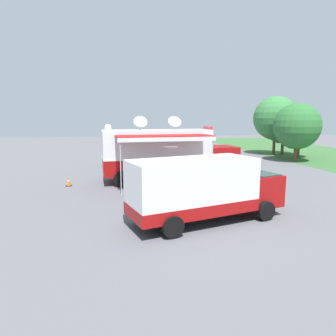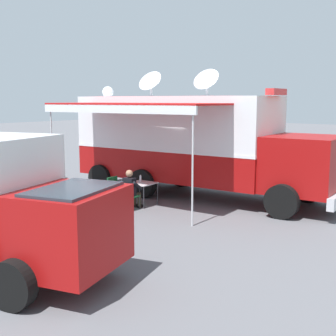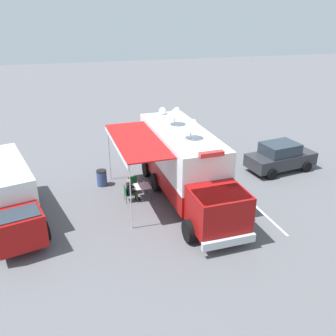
% 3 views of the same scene
% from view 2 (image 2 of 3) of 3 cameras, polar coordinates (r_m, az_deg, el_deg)
% --- Properties ---
extents(ground_plane, '(100.00, 100.00, 0.00)m').
position_cam_2_polar(ground_plane, '(16.36, 0.98, -3.23)').
color(ground_plane, '#5B5B60').
extents(lot_stripe, '(0.46, 4.80, 0.01)m').
position_cam_2_polar(lot_stripe, '(17.74, 14.94, -2.57)').
color(lot_stripe, silver).
rests_on(lot_stripe, ground).
extents(command_truck, '(5.39, 9.64, 4.53)m').
position_cam_2_polar(command_truck, '(15.64, 3.23, 3.43)').
color(command_truck, '#9E0F0F').
rests_on(command_truck, ground).
extents(folding_table, '(0.85, 0.85, 0.73)m').
position_cam_2_polar(folding_table, '(14.44, -3.40, -2.12)').
color(folding_table, silver).
rests_on(folding_table, ground).
extents(water_bottle, '(0.07, 0.07, 0.22)m').
position_cam_2_polar(water_bottle, '(14.60, -3.54, -1.36)').
color(water_bottle, silver).
rests_on(water_bottle, folding_table).
extents(folding_chair_at_table, '(0.51, 0.51, 0.87)m').
position_cam_2_polar(folding_chair_at_table, '(13.80, -5.19, -3.32)').
color(folding_chair_at_table, '#19562D').
rests_on(folding_chair_at_table, ground).
extents(folding_chair_beside_table, '(0.51, 0.51, 0.87)m').
position_cam_2_polar(folding_chair_beside_table, '(14.79, -6.76, -2.53)').
color(folding_chair_beside_table, '#19562D').
rests_on(folding_chair_beside_table, ground).
extents(seated_responder, '(0.68, 0.58, 1.25)m').
position_cam_2_polar(seated_responder, '(13.92, -4.70, -2.63)').
color(seated_responder, black).
rests_on(seated_responder, ground).
extents(trash_bin, '(0.57, 0.57, 0.91)m').
position_cam_2_polar(trash_bin, '(14.68, -14.52, -3.07)').
color(trash_bin, '#384C7F').
rests_on(trash_bin, ground).
extents(traffic_cone, '(0.36, 0.36, 0.58)m').
position_cam_2_polar(traffic_cone, '(19.89, -13.45, -0.51)').
color(traffic_cone, black).
rests_on(traffic_cone, ground).
extents(car_behind_truck, '(4.45, 2.56, 1.76)m').
position_cam_2_polar(car_behind_truck, '(22.44, 8.74, 2.20)').
color(car_behind_truck, '#2D2D33').
rests_on(car_behind_truck, ground).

